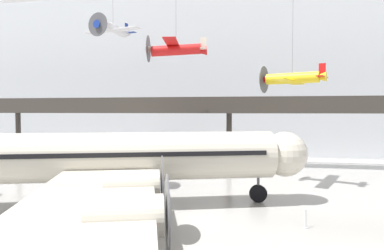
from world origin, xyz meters
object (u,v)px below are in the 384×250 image
at_px(suspended_plane_yellow_lowwing, 292,78).
at_px(suspended_plane_white_twin, 113,29).
at_px(suspended_plane_red_highwing, 176,49).
at_px(stanchion_barrier, 306,222).
at_px(airliner_silver_main, 97,158).

bearing_deg(suspended_plane_yellow_lowwing, suspended_plane_white_twin, -3.93).
bearing_deg(suspended_plane_white_twin, suspended_plane_red_highwing, 69.45).
xyz_separation_m(suspended_plane_yellow_lowwing, suspended_plane_white_twin, (-21.63, 9.98, 7.76)).
bearing_deg(stanchion_barrier, airliner_silver_main, 173.08).
bearing_deg(suspended_plane_red_highwing, suspended_plane_white_twin, -42.59).
height_order(suspended_plane_white_twin, stanchion_barrier, suspended_plane_white_twin).
height_order(suspended_plane_red_highwing, stanchion_barrier, suspended_plane_red_highwing).
bearing_deg(suspended_plane_red_highwing, suspended_plane_yellow_lowwing, 157.53).
bearing_deg(suspended_plane_yellow_lowwing, airliner_silver_main, 56.13).
bearing_deg(suspended_plane_red_highwing, stanchion_barrier, 119.40).
xyz_separation_m(airliner_silver_main, suspended_plane_red_highwing, (2.68, 13.10, 9.82)).
xyz_separation_m(airliner_silver_main, suspended_plane_white_twin, (-7.37, 20.07, 14.06)).
bearing_deg(airliner_silver_main, suspended_plane_red_highwing, 60.93).
relative_size(suspended_plane_yellow_lowwing, suspended_plane_white_twin, 1.55).
bearing_deg(airliner_silver_main, suspended_plane_white_twin, 92.65).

